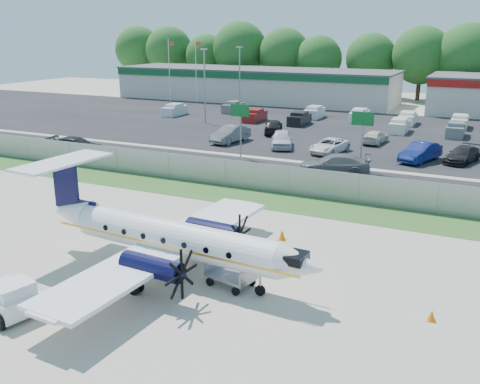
% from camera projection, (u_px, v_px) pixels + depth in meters
% --- Properties ---
extents(ground, '(170.00, 170.00, 0.00)m').
position_uv_depth(ground, '(187.00, 270.00, 25.86)').
color(ground, '#B2A897').
rests_on(ground, ground).
extents(grass_verge, '(170.00, 4.00, 0.02)m').
position_uv_depth(grass_verge, '(278.00, 201.00, 36.24)').
color(grass_verge, '#2D561E').
rests_on(grass_verge, ground).
extents(access_road, '(170.00, 8.00, 0.02)m').
position_uv_depth(access_road, '(310.00, 177.00, 42.29)').
color(access_road, black).
rests_on(access_road, ground).
extents(parking_lot, '(170.00, 32.00, 0.02)m').
position_uv_depth(parking_lot, '(369.00, 133.00, 60.45)').
color(parking_lot, black).
rests_on(parking_lot, ground).
extents(perimeter_fence, '(120.00, 0.06, 1.99)m').
position_uv_depth(perimeter_fence, '(289.00, 180.00, 37.68)').
color(perimeter_fence, gray).
rests_on(perimeter_fence, ground).
extents(building_west, '(46.40, 12.40, 5.24)m').
position_uv_depth(building_west, '(254.00, 84.00, 88.57)').
color(building_west, beige).
rests_on(building_west, ground).
extents(sign_left, '(1.80, 0.26, 5.00)m').
position_uv_depth(sign_left, '(240.00, 118.00, 47.92)').
color(sign_left, gray).
rests_on(sign_left, ground).
extents(sign_mid, '(1.80, 0.26, 5.00)m').
position_uv_depth(sign_mid, '(362.00, 127.00, 43.40)').
color(sign_mid, gray).
rests_on(sign_mid, ground).
extents(flagpole_west, '(1.06, 0.12, 10.00)m').
position_uv_depth(flagpole_west, '(170.00, 66.00, 86.56)').
color(flagpole_west, white).
rests_on(flagpole_west, ground).
extents(flagpole_east, '(1.06, 0.12, 10.00)m').
position_uv_depth(flagpole_east, '(196.00, 67.00, 84.50)').
color(flagpole_east, white).
rests_on(flagpole_east, ground).
extents(light_pole_nw, '(0.90, 0.35, 9.09)m').
position_uv_depth(light_pole_nw, '(205.00, 81.00, 65.43)').
color(light_pole_nw, gray).
rests_on(light_pole_nw, ground).
extents(light_pole_sw, '(0.90, 0.35, 9.09)m').
position_uv_depth(light_pole_sw, '(240.00, 75.00, 74.08)').
color(light_pole_sw, gray).
rests_on(light_pole_sw, ground).
extents(tree_line, '(112.00, 6.00, 14.00)m').
position_uv_depth(tree_line, '(413.00, 100.00, 89.87)').
color(tree_line, '#1B4F17').
rests_on(tree_line, ground).
extents(aircraft, '(15.33, 15.12, 4.74)m').
position_uv_depth(aircraft, '(170.00, 237.00, 25.02)').
color(aircraft, white).
rests_on(aircraft, ground).
extents(pushback_tug, '(3.08, 2.56, 1.49)m').
position_uv_depth(pushback_tug, '(9.00, 298.00, 21.64)').
color(pushback_tug, white).
rests_on(pushback_tug, ground).
extents(baggage_cart_far, '(2.37, 1.72, 1.12)m').
position_uv_depth(baggage_cart_far, '(231.00, 275.00, 24.09)').
color(baggage_cart_far, gray).
rests_on(baggage_cart_far, ground).
extents(cone_nose, '(0.33, 0.33, 0.48)m').
position_uv_depth(cone_nose, '(432.00, 316.00, 21.23)').
color(cone_nose, orange).
rests_on(cone_nose, ground).
extents(cone_starboard_wing, '(0.41, 0.41, 0.58)m').
position_uv_depth(cone_starboard_wing, '(282.00, 235.00, 29.49)').
color(cone_starboard_wing, orange).
rests_on(cone_starboard_wing, ground).
extents(road_car_west, '(5.88, 3.26, 1.61)m').
position_uv_depth(road_car_west, '(77.00, 154.00, 50.05)').
color(road_car_west, black).
rests_on(road_car_west, ground).
extents(road_car_mid, '(6.11, 3.77, 1.65)m').
position_uv_depth(road_car_mid, '(333.00, 175.00, 43.04)').
color(road_car_mid, '#595B5E').
rests_on(road_car_mid, ground).
extents(parked_car_a, '(2.55, 5.37, 1.70)m').
position_uv_depth(parked_car_a, '(230.00, 142.00, 55.54)').
color(parked_car_a, '#595B5E').
rests_on(parked_car_a, ground).
extents(parked_car_b, '(3.62, 5.38, 1.70)m').
position_uv_depth(parked_car_b, '(282.00, 147.00, 53.13)').
color(parked_car_b, silver).
rests_on(parked_car_b, ground).
extents(parked_car_c, '(3.21, 5.28, 1.37)m').
position_uv_depth(parked_car_c, '(329.00, 153.00, 50.70)').
color(parked_car_c, silver).
rests_on(parked_car_c, ground).
extents(parked_car_d, '(3.36, 5.39, 1.68)m').
position_uv_depth(parked_car_d, '(420.00, 161.00, 47.39)').
color(parked_car_d, navy).
rests_on(parked_car_d, ground).
extents(parked_car_e, '(3.24, 5.16, 1.39)m').
position_uv_depth(parked_car_e, '(461.00, 162.00, 46.99)').
color(parked_car_e, black).
rests_on(parked_car_e, ground).
extents(parked_car_f, '(3.51, 5.27, 1.67)m').
position_uv_depth(parked_car_f, '(273.00, 134.00, 60.21)').
color(parked_car_f, black).
rests_on(parked_car_f, ground).
extents(parked_car_g, '(2.22, 4.61, 1.29)m').
position_uv_depth(parked_car_g, '(375.00, 143.00, 55.08)').
color(parked_car_g, beige).
rests_on(parked_car_g, ground).
extents(far_parking_rows, '(56.00, 10.00, 1.60)m').
position_uv_depth(far_parking_rows, '(378.00, 126.00, 64.78)').
color(far_parking_rows, gray).
rests_on(far_parking_rows, ground).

